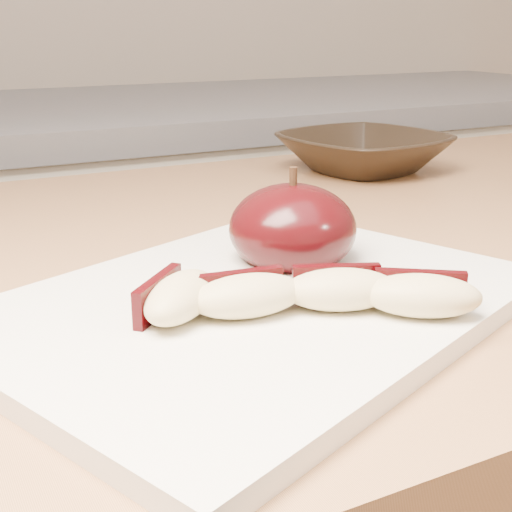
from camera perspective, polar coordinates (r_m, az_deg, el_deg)
name	(u,v)px	position (r m, az deg, el deg)	size (l,w,h in m)	color
back_cabinet	(63,366)	(1.36, -15.18, -8.52)	(2.40, 0.62, 0.94)	silver
cutting_board	(256,305)	(0.43, 0.00, -3.96)	(0.33, 0.24, 0.01)	silver
apple_half	(292,229)	(0.49, 2.93, 2.21)	(0.10, 0.10, 0.07)	black
apple_wedge_a	(178,297)	(0.40, -6.26, -3.24)	(0.07, 0.07, 0.02)	#D1BC85
apple_wedge_b	(247,295)	(0.40, -0.76, -3.13)	(0.07, 0.04, 0.02)	#D1BC85
apple_wedge_c	(340,289)	(0.41, 6.76, -2.61)	(0.07, 0.05, 0.02)	#D1BC85
apple_wedge_d	(422,295)	(0.41, 13.12, -3.04)	(0.07, 0.06, 0.02)	#D1BC85
bowl	(363,153)	(0.86, 8.57, 8.18)	(0.18, 0.18, 0.04)	black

